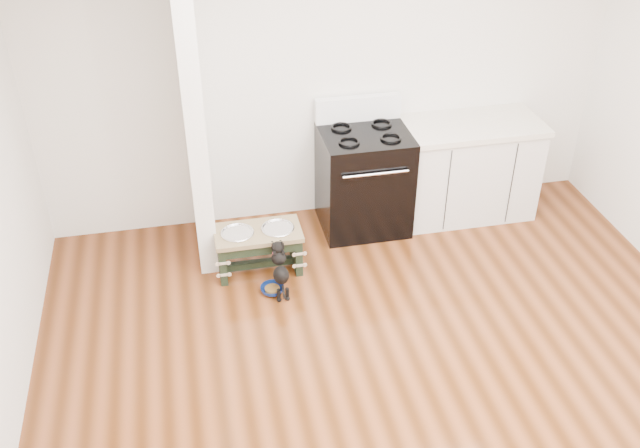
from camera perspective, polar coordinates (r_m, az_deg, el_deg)
The scene contains 8 objects.
ground at distance 4.94m, azimuth 7.05°, elevation -14.01°, with size 5.00×5.00×0.00m, color #46210C.
room_shell at distance 3.91m, azimuth 8.67°, elevation 2.24°, with size 5.00×5.00×5.00m.
partition_wall at distance 5.68m, azimuth -10.22°, elevation 9.45°, with size 0.15×0.80×2.70m, color silver.
oven_range at distance 6.32m, azimuth 3.53°, elevation 3.65°, with size 0.76×0.69×1.14m.
cabinet_run at distance 6.65m, azimuth 11.69°, elevation 4.34°, with size 1.24×0.64×0.91m.
dog_feeder at distance 5.85m, azimuth -4.95°, elevation -1.49°, with size 0.71×0.38×0.40m.
puppy at distance 5.62m, azimuth -3.21°, elevation -3.54°, with size 0.12×0.36×0.43m.
floor_bowl at distance 5.74m, azimuth -3.83°, elevation -5.25°, with size 0.20×0.20×0.06m.
Camera 1 is at (-1.26, -3.10, 3.63)m, focal length 40.00 mm.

